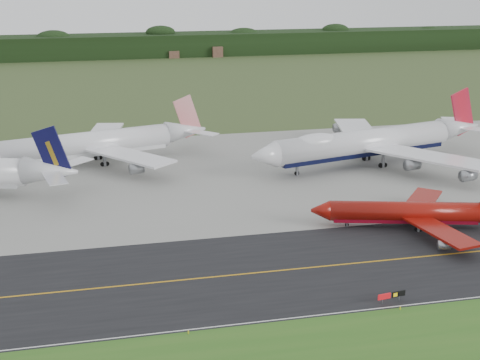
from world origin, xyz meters
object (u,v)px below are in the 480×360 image
object	(u,v)px
jet_red_737	(417,213)
taxiway_sign	(392,295)
jet_ba_747	(371,142)
jet_star_tail	(99,143)

from	to	relation	value
jet_red_737	taxiway_sign	bearing A→B (deg)	-122.78
taxiway_sign	jet_red_737	bearing A→B (deg)	57.22
jet_ba_747	jet_star_tail	world-z (taller)	jet_ba_747
jet_red_737	taxiway_sign	xyz separation A→B (m)	(-17.35, -26.94, -1.91)
jet_star_tail	jet_red_737	bearing A→B (deg)	-44.61
jet_ba_747	jet_star_tail	xyz separation A→B (m)	(-66.79, 16.13, -0.72)
jet_ba_747	taxiway_sign	xyz separation A→B (m)	(-25.47, -68.71, -4.82)
jet_star_tail	taxiway_sign	distance (m)	94.46
taxiway_sign	jet_star_tail	bearing A→B (deg)	115.97
jet_ba_747	taxiway_sign	world-z (taller)	jet_ba_747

